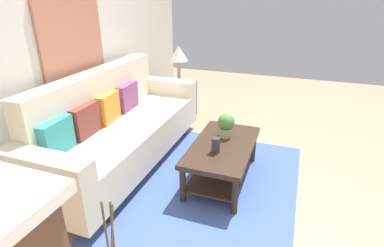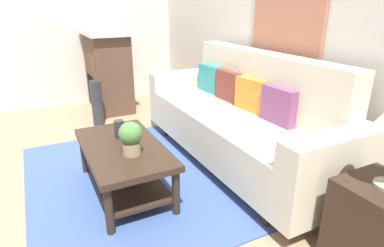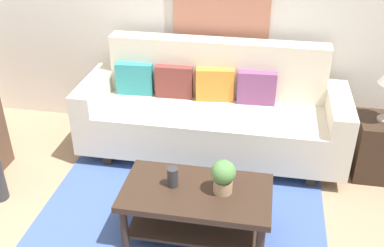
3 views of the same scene
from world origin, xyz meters
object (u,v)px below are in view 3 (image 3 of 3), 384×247
(coffee_table, at_px, (196,202))
(potted_plant_tabletop, at_px, (223,176))
(side_table, at_px, (379,147))
(throw_pillow_maroon, at_px, (174,81))
(couch, at_px, (213,113))
(throw_pillow_teal, at_px, (135,78))
(tabletop_vase, at_px, (173,177))
(throw_pillow_orange, at_px, (215,84))
(throw_pillow_plum, at_px, (257,88))

(coffee_table, distance_m, potted_plant_tabletop, 0.32)
(side_table, bearing_deg, throw_pillow_maroon, 173.57)
(potted_plant_tabletop, bearing_deg, side_table, 39.45)
(coffee_table, xyz_separation_m, side_table, (1.50, 1.10, -0.03))
(couch, height_order, throw_pillow_teal, couch)
(throw_pillow_teal, relative_size, potted_plant_tabletop, 1.37)
(tabletop_vase, height_order, side_table, tabletop_vase)
(couch, distance_m, side_table, 1.56)
(throw_pillow_orange, distance_m, side_table, 1.61)
(throw_pillow_teal, height_order, side_table, throw_pillow_teal)
(couch, relative_size, throw_pillow_orange, 6.92)
(throw_pillow_plum, bearing_deg, tabletop_vase, -112.42)
(coffee_table, height_order, potted_plant_tabletop, potted_plant_tabletop)
(throw_pillow_orange, height_order, tabletop_vase, throw_pillow_orange)
(throw_pillow_teal, distance_m, throw_pillow_maroon, 0.40)
(throw_pillow_teal, distance_m, tabletop_vase, 1.46)
(couch, relative_size, coffee_table, 2.26)
(throw_pillow_maroon, bearing_deg, couch, -17.33)
(throw_pillow_plum, bearing_deg, side_table, -10.80)
(throw_pillow_teal, xyz_separation_m, throw_pillow_plum, (1.19, 0.00, 0.00))
(couch, distance_m, throw_pillow_plum, 0.48)
(throw_pillow_plum, distance_m, coffee_table, 1.41)
(throw_pillow_plum, height_order, tabletop_vase, throw_pillow_plum)
(throw_pillow_teal, distance_m, potted_plant_tabletop, 1.66)
(throw_pillow_orange, distance_m, tabletop_vase, 1.31)
(coffee_table, relative_size, potted_plant_tabletop, 4.20)
(side_table, bearing_deg, throw_pillow_teal, 174.65)
(potted_plant_tabletop, bearing_deg, throw_pillow_plum, 82.99)
(throw_pillow_orange, bearing_deg, potted_plant_tabletop, -79.58)
(throw_pillow_orange, bearing_deg, throw_pillow_teal, 180.00)
(throw_pillow_maroon, distance_m, throw_pillow_plum, 0.79)
(throw_pillow_maroon, bearing_deg, coffee_table, -71.29)
(couch, distance_m, throw_pillow_maroon, 0.48)
(potted_plant_tabletop, xyz_separation_m, side_table, (1.31, 1.08, -0.29))
(throw_pillow_teal, relative_size, throw_pillow_maroon, 1.00)
(couch, distance_m, throw_pillow_orange, 0.28)
(throw_pillow_plum, bearing_deg, couch, -162.67)
(tabletop_vase, bearing_deg, throw_pillow_plum, 67.58)
(throw_pillow_maroon, xyz_separation_m, throw_pillow_plum, (0.79, 0.00, 0.00))
(coffee_table, xyz_separation_m, potted_plant_tabletop, (0.19, 0.02, 0.26))
(throw_pillow_maroon, bearing_deg, tabletop_vase, -78.49)
(couch, distance_m, coffee_table, 1.20)
(couch, height_order, coffee_table, couch)
(throw_pillow_plum, xyz_separation_m, tabletop_vase, (-0.53, -1.29, -0.17))
(couch, bearing_deg, throw_pillow_maroon, 162.67)
(tabletop_vase, bearing_deg, potted_plant_tabletop, -0.85)
(throw_pillow_orange, bearing_deg, throw_pillow_plum, 0.00)
(tabletop_vase, height_order, potted_plant_tabletop, potted_plant_tabletop)
(tabletop_vase, bearing_deg, coffee_table, -7.73)
(throw_pillow_teal, distance_m, throw_pillow_orange, 0.79)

